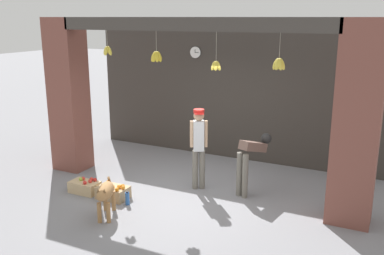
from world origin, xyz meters
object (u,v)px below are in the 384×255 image
at_px(water_bottle, 127,198).
at_px(wall_clock, 195,52).
at_px(dog, 105,193).
at_px(fruit_crate_oranges, 113,192).
at_px(shopkeeper, 199,143).
at_px(worker_stooping, 251,156).
at_px(fruit_crate_apples, 85,187).

height_order(water_bottle, wall_clock, wall_clock).
relative_size(dog, fruit_crate_oranges, 1.49).
height_order(dog, shopkeeper, shopkeeper).
xyz_separation_m(dog, shopkeeper, (0.86, 1.84, 0.51)).
height_order(dog, worker_stooping, worker_stooping).
distance_m(shopkeeper, worker_stooping, 1.04).
xyz_separation_m(worker_stooping, water_bottle, (-1.82, -1.50, -0.62)).
distance_m(dog, worker_stooping, 2.80).
distance_m(dog, shopkeeper, 2.09).
bearing_deg(dog, fruit_crate_oranges, -178.11).
height_order(shopkeeper, worker_stooping, shopkeeper).
height_order(fruit_crate_oranges, wall_clock, wall_clock).
bearing_deg(water_bottle, dog, -93.24).
bearing_deg(shopkeeper, worker_stooping, 164.30).
bearing_deg(worker_stooping, fruit_crate_oranges, -127.03).
bearing_deg(dog, worker_stooping, 112.21).
relative_size(fruit_crate_oranges, fruit_crate_apples, 1.00).
height_order(fruit_crate_apples, water_bottle, fruit_crate_apples).
height_order(worker_stooping, fruit_crate_apples, worker_stooping).
bearing_deg(fruit_crate_apples, dog, -33.26).
bearing_deg(fruit_crate_apples, worker_stooping, 25.87).
distance_m(dog, fruit_crate_oranges, 0.84).
height_order(dog, fruit_crate_oranges, dog).
relative_size(worker_stooping, water_bottle, 4.28).
xyz_separation_m(dog, wall_clock, (-0.22, 3.91, 2.06)).
height_order(shopkeeper, wall_clock, wall_clock).
xyz_separation_m(fruit_crate_apples, wall_clock, (0.81, 3.24, 2.37)).
relative_size(dog, water_bottle, 3.26).
relative_size(shopkeeper, worker_stooping, 1.44).
relative_size(fruit_crate_apples, water_bottle, 2.19).
distance_m(worker_stooping, wall_clock, 3.27).
distance_m(shopkeeper, water_bottle, 1.72).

